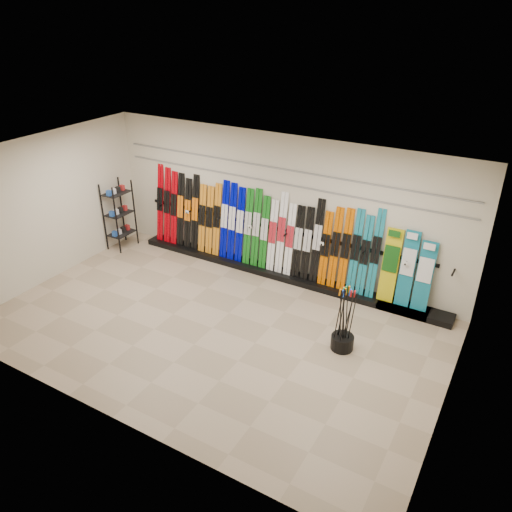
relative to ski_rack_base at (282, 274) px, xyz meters
The scene contains 13 objects.
floor 2.29m from the ski_rack_base, 95.64° to the right, with size 8.00×8.00×0.00m, color gray.
back_wall 1.47m from the ski_rack_base, 135.64° to the left, with size 8.00×8.00×0.00m, color beige.
left_wall 5.01m from the ski_rack_base, 151.65° to the right, with size 5.00×5.00×0.00m, color beige.
right_wall 4.64m from the ski_rack_base, 31.13° to the right, with size 5.00×5.00×0.00m, color beige.
ceiling 3.73m from the ski_rack_base, 95.64° to the right, with size 8.00×8.00×0.00m, color silver.
ski_rack_base is the anchor object (origin of this frame).
skis 1.13m from the ski_rack_base, behind, with size 5.38×0.29×1.81m.
snowboards 2.65m from the ski_rack_base, ahead, with size 0.94×0.23×1.47m.
accessory_rack 4.09m from the ski_rack_base, behind, with size 0.40×0.60×1.61m, color black.
pole_bin 2.61m from the ski_rack_base, 39.67° to the right, with size 0.39×0.39×0.25m, color black.
ski_poles 2.69m from the ski_rack_base, 40.16° to the right, with size 0.35×0.23×1.18m.
slatwall_rail_0 1.96m from the ski_rack_base, 138.37° to the left, with size 7.60×0.02×0.03m, color gray.
slatwall_rail_1 2.26m from the ski_rack_base, 138.37° to the left, with size 7.60×0.02×0.03m, color gray.
Camera 1 is at (4.38, -6.01, 5.27)m, focal length 35.00 mm.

